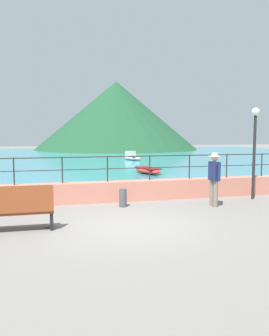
% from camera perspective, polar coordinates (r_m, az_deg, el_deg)
% --- Properties ---
extents(ground_plane, '(120.00, 120.00, 0.00)m').
position_cam_1_polar(ground_plane, '(8.66, -0.92, -9.88)').
color(ground_plane, slate).
extents(promenade_wall, '(20.00, 0.56, 0.70)m').
position_cam_1_polar(promenade_wall, '(11.64, -4.64, -4.05)').
color(promenade_wall, tan).
rests_on(promenade_wall, ground).
extents(railing, '(18.44, 0.04, 0.90)m').
position_cam_1_polar(railing, '(11.51, -4.67, 0.68)').
color(railing, '#282623').
rests_on(railing, promenade_wall).
extents(lake_water, '(64.00, 44.32, 0.06)m').
position_cam_1_polar(lake_water, '(34.08, -11.20, 1.81)').
color(lake_water, teal).
rests_on(lake_water, ground).
extents(hill_main, '(24.80, 24.80, 10.35)m').
position_cam_1_polar(hill_main, '(51.59, -3.15, 8.95)').
color(hill_main, '#1E4C2D').
rests_on(hill_main, ground).
extents(bench_main, '(1.71, 0.58, 1.13)m').
position_cam_1_polar(bench_main, '(8.51, -19.47, -6.61)').
color(bench_main, brown).
rests_on(bench_main, ground).
extents(person_walking, '(0.38, 0.56, 1.75)m').
position_cam_1_polar(person_walking, '(11.02, 13.52, -1.46)').
color(person_walking, slate).
rests_on(person_walking, ground).
extents(lamp_post, '(0.28, 0.28, 3.28)m').
position_cam_1_polar(lamp_post, '(12.64, 19.95, 4.80)').
color(lamp_post, '#232326').
rests_on(lamp_post, ground).
extents(bollard, '(0.24, 0.24, 0.59)m').
position_cam_1_polar(bollard, '(10.77, -2.00, -5.13)').
color(bollard, '#4C4C51').
rests_on(bollard, ground).
extents(boat_0, '(1.57, 2.47, 0.76)m').
position_cam_1_polar(boat_0, '(29.73, -0.50, 1.92)').
color(boat_0, white).
rests_on(boat_0, lake_water).
extents(boat_1, '(1.45, 2.45, 0.36)m').
position_cam_1_polar(boat_1, '(19.34, 2.32, -0.39)').
color(boat_1, red).
rests_on(boat_1, lake_water).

